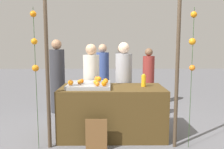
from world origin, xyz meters
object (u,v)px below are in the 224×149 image
orange_0 (96,82)px  vendor_left (91,87)px  chalkboard_sign (96,135)px  vendor_right (124,86)px  orange_1 (71,83)px  juice_bottle (144,81)px  stall_counter (112,111)px

orange_0 → vendor_left: (-0.13, 0.73, -0.21)m
chalkboard_sign → vendor_right: size_ratio=0.31×
orange_1 → vendor_right: bearing=39.6°
orange_0 → orange_1: orange_1 is taller
juice_bottle → vendor_right: (-0.31, 0.56, -0.20)m
vendor_left → vendor_right: bearing=-2.5°
stall_counter → vendor_left: (-0.41, 0.65, 0.32)m
juice_bottle → vendor_right: bearing=118.8°
chalkboard_sign → stall_counter: bearing=68.0°
vendor_right → juice_bottle: bearing=-61.2°
stall_counter → chalkboard_sign: size_ratio=3.55×
orange_1 → vendor_left: vendor_left is taller
stall_counter → orange_0: (-0.28, -0.08, 0.53)m
stall_counter → chalkboard_sign: (-0.24, -0.60, -0.19)m
orange_0 → vendor_right: bearing=53.7°
vendor_left → orange_0: bearing=-79.7°
chalkboard_sign → vendor_right: 1.40m
juice_bottle → vendor_right: vendor_right is taller
stall_counter → vendor_left: vendor_left is taller
orange_1 → juice_bottle: juice_bottle is taller
juice_bottle → chalkboard_sign: bearing=-140.5°
orange_1 → vendor_left: size_ratio=0.06×
stall_counter → vendor_left: 0.83m
stall_counter → juice_bottle: juice_bottle is taller
vendor_left → vendor_right: (0.64, -0.03, 0.01)m
vendor_left → juice_bottle: bearing=-31.8°
juice_bottle → orange_1: bearing=-170.8°
orange_1 → vendor_right: vendor_right is taller
stall_counter → orange_1: bearing=-168.0°
orange_0 → vendor_right: vendor_right is taller
juice_bottle → chalkboard_sign: (-0.79, -0.65, -0.72)m
chalkboard_sign → vendor_right: bearing=68.5°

